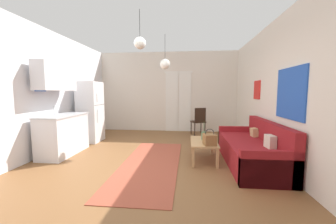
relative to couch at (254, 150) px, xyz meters
The scene contains 14 objects.
ground_plane 2.15m from the couch, 166.25° to the right, with size 5.52×8.13×0.10m, color brown.
wall_back 4.06m from the couch, 121.74° to the left, with size 5.12×0.13×2.86m.
wall_right 1.34m from the couch, 48.20° to the right, with size 0.12×7.73×2.86m.
wall_left 4.74m from the couch, behind, with size 0.12×7.73×2.86m.
area_rug 2.06m from the couch, behind, with size 1.11×3.10×0.01m, color #9E4733.
couch is the anchor object (origin of this frame).
coffee_table 0.98m from the couch, behind, with size 0.53×0.94×0.41m.
bamboo_vase 1.02m from the couch, 165.53° to the left, with size 0.10×0.10×0.39m.
handbag 0.93m from the couch, 168.14° to the right, with size 0.26×0.30×0.31m.
refrigerator 4.39m from the couch, 160.58° to the left, with size 0.58×0.66×1.72m.
kitchen_counter 4.21m from the couch, behind, with size 0.59×1.26×2.08m.
accent_chair 2.80m from the couch, 109.85° to the left, with size 0.53×0.52×0.91m.
pendant_lamp_near 2.99m from the couch, 168.05° to the right, with size 0.21×0.21×0.68m.
pendant_lamp_far 2.86m from the couch, 150.30° to the left, with size 0.26×0.26×0.87m.
Camera 1 is at (0.77, -3.53, 1.43)m, focal length 21.46 mm.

